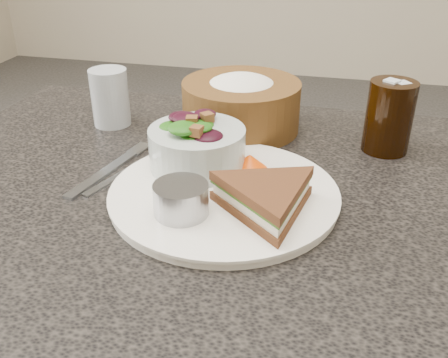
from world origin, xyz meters
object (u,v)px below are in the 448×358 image
sandwich (267,198)px  salad_bowl (197,141)px  dinner_plate (224,194)px  dressing_ramekin (181,200)px  bread_basket (241,97)px  water_glass (110,97)px  cola_glass (390,113)px

sandwich → salad_bowl: 0.16m
dinner_plate → dressing_ramekin: dressing_ramekin is taller
bread_basket → water_glass: bread_basket is taller
sandwich → cola_glass: size_ratio=1.24×
bread_basket → sandwich: bearing=-72.0°
dressing_ramekin → bread_basket: (0.01, 0.31, 0.02)m
cola_glass → water_glass: size_ratio=1.26×
bread_basket → water_glass: 0.23m
sandwich → dinner_plate: bearing=-172.3°
dressing_ramekin → water_glass: bearing=128.6°
dressing_ramekin → cola_glass: size_ratio=0.54×
cola_glass → water_glass: (-0.47, -0.00, -0.01)m
dinner_plate → dressing_ramekin: size_ratio=4.48×
salad_bowl → sandwich: bearing=-40.7°
sandwich → bread_basket: bearing=148.8°
dinner_plate → salad_bowl: bearing=132.2°
water_glass → cola_glass: bearing=0.3°
cola_glass → bread_basket: bearing=172.6°
salad_bowl → cola_glass: bearing=29.1°
sandwich → water_glass: 0.40m
dressing_ramekin → cola_glass: cola_glass is taller
dressing_ramekin → cola_glass: (0.25, 0.28, 0.03)m
dressing_ramekin → bread_basket: bearing=88.3°
salad_bowl → dressing_ramekin: bearing=-82.6°
salad_bowl → bread_basket: (0.03, 0.18, 0.00)m
water_glass → sandwich: bearing=-37.8°
cola_glass → water_glass: bearing=-179.7°
sandwich → dressing_ramekin: size_ratio=2.30×
dressing_ramekin → cola_glass: 0.37m
dinner_plate → water_glass: water_glass is taller
sandwich → bread_basket: size_ratio=0.77×
sandwich → dressing_ramekin: sandwich is taller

